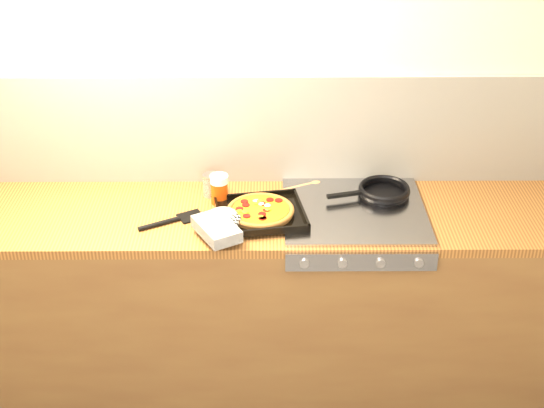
{
  "coord_description": "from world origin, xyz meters",
  "views": [
    {
      "loc": [
        0.08,
        -1.68,
        2.52
      ],
      "look_at": [
        0.1,
        1.08,
        0.95
      ],
      "focal_mm": 50.0,
      "sensor_mm": 36.0,
      "label": 1
    }
  ],
  "objects_px": {
    "pizza_on_tray": "(248,215)",
    "juice_glass": "(219,189)",
    "tomato_can": "(211,185)",
    "frying_pan": "(383,191)"
  },
  "relations": [
    {
      "from": "tomato_can",
      "to": "juice_glass",
      "type": "height_order",
      "value": "juice_glass"
    },
    {
      "from": "pizza_on_tray",
      "to": "juice_glass",
      "type": "xyz_separation_m",
      "value": [
        -0.13,
        0.18,
        0.03
      ]
    },
    {
      "from": "juice_glass",
      "to": "pizza_on_tray",
      "type": "bearing_deg",
      "value": -54.79
    },
    {
      "from": "frying_pan",
      "to": "tomato_can",
      "type": "relative_size",
      "value": 3.86
    },
    {
      "from": "pizza_on_tray",
      "to": "frying_pan",
      "type": "relative_size",
      "value": 1.23
    },
    {
      "from": "frying_pan",
      "to": "tomato_can",
      "type": "height_order",
      "value": "tomato_can"
    },
    {
      "from": "pizza_on_tray",
      "to": "juice_glass",
      "type": "height_order",
      "value": "juice_glass"
    },
    {
      "from": "tomato_can",
      "to": "pizza_on_tray",
      "type": "bearing_deg",
      "value": -55.79
    },
    {
      "from": "pizza_on_tray",
      "to": "frying_pan",
      "type": "height_order",
      "value": "pizza_on_tray"
    },
    {
      "from": "pizza_on_tray",
      "to": "tomato_can",
      "type": "distance_m",
      "value": 0.3
    }
  ]
}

